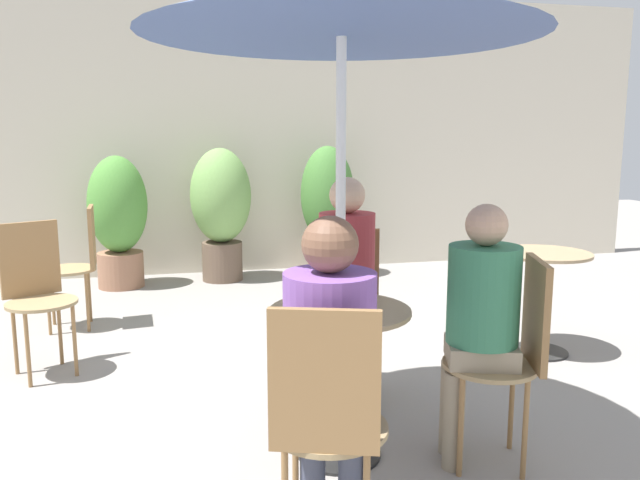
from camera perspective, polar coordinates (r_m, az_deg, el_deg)
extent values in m
plane|color=gray|center=(3.10, -3.05, -18.87)|extent=(20.00, 20.00, 0.00)
cube|color=beige|center=(6.85, -9.28, 9.55)|extent=(10.00, 0.06, 3.00)
cylinder|color=black|center=(3.08, 1.77, -18.90)|extent=(0.39, 0.39, 0.01)
cylinder|color=black|center=(2.94, 1.81, -13.01)|extent=(0.06, 0.06, 0.67)
cylinder|color=#997F5B|center=(2.82, 1.84, -6.52)|extent=(0.64, 0.64, 0.02)
cylinder|color=black|center=(4.62, 19.35, -9.58)|extent=(0.39, 0.39, 0.01)
cylinder|color=black|center=(4.52, 19.59, -5.47)|extent=(0.06, 0.06, 0.67)
cylinder|color=#997F5B|center=(4.45, 19.83, -1.17)|extent=(0.62, 0.62, 0.02)
cylinder|color=#997F56|center=(2.28, 0.80, -16.77)|extent=(0.42, 0.42, 0.02)
cylinder|color=olive|center=(2.52, -2.26, -20.11)|extent=(0.02, 0.02, 0.45)
cylinder|color=olive|center=(2.51, 4.35, -20.35)|extent=(0.02, 0.02, 0.45)
cube|color=olive|center=(2.01, 0.40, -12.84)|extent=(0.35, 0.14, 0.47)
cylinder|color=#997F56|center=(2.94, 15.24, -10.96)|extent=(0.42, 0.42, 0.02)
cylinder|color=olive|center=(2.93, 18.24, -16.16)|extent=(0.02, 0.02, 0.45)
cylinder|color=olive|center=(3.17, 17.11, -14.07)|extent=(0.02, 0.02, 0.45)
cylinder|color=olive|center=(2.88, 12.74, -16.36)|extent=(0.02, 0.02, 0.45)
cylinder|color=olive|center=(3.13, 12.07, -14.20)|extent=(0.02, 0.02, 0.45)
cube|color=olive|center=(2.90, 19.15, -6.30)|extent=(0.14, 0.35, 0.47)
cylinder|color=#997F56|center=(3.53, 2.45, -7.15)|extent=(0.42, 0.42, 0.02)
cylinder|color=olive|center=(3.73, 4.65, -10.08)|extent=(0.02, 0.02, 0.45)
cylinder|color=olive|center=(3.74, 0.41, -9.99)|extent=(0.02, 0.02, 0.45)
cylinder|color=olive|center=(3.47, 4.61, -11.58)|extent=(0.02, 0.02, 0.45)
cylinder|color=olive|center=(3.49, 0.03, -11.47)|extent=(0.02, 0.02, 0.45)
cube|color=olive|center=(3.65, 2.62, -2.60)|extent=(0.35, 0.14, 0.47)
cylinder|color=#997F56|center=(4.20, -24.09, -5.27)|extent=(0.42, 0.42, 0.02)
cylinder|color=olive|center=(4.43, -22.69, -7.64)|extent=(0.02, 0.02, 0.45)
cylinder|color=olive|center=(4.36, -26.12, -8.14)|extent=(0.02, 0.02, 0.45)
cylinder|color=olive|center=(4.18, -21.52, -8.56)|extent=(0.02, 0.02, 0.45)
cylinder|color=olive|center=(4.11, -25.15, -9.12)|extent=(0.02, 0.02, 0.45)
cube|color=olive|center=(4.33, -25.02, -1.59)|extent=(0.33, 0.19, 0.47)
cylinder|color=#997F56|center=(5.16, -22.07, -2.53)|extent=(0.42, 0.42, 0.02)
cylinder|color=olive|center=(5.07, -20.50, -5.39)|extent=(0.02, 0.02, 0.45)
cylinder|color=olive|center=(5.33, -20.33, -4.66)|extent=(0.02, 0.02, 0.45)
cylinder|color=olive|center=(5.09, -23.57, -5.51)|extent=(0.02, 0.02, 0.45)
cylinder|color=olive|center=(5.35, -23.25, -4.78)|extent=(0.02, 0.02, 0.45)
cube|color=olive|center=(5.10, -20.13, 0.27)|extent=(0.05, 0.36, 0.47)
cylinder|color=#42475B|center=(2.53, 2.84, -20.06)|extent=(0.10, 0.10, 0.45)
cylinder|color=#42475B|center=(2.54, -0.67, -19.94)|extent=(0.10, 0.10, 0.45)
cube|color=#42475B|center=(2.29, 0.88, -15.01)|extent=(0.36, 0.38, 0.10)
cylinder|color=#7A4C9E|center=(2.19, 0.90, -8.62)|extent=(0.33, 0.33, 0.44)
sphere|color=brown|center=(2.12, 0.92, -0.40)|extent=(0.20, 0.20, 0.20)
cylinder|color=gray|center=(3.07, 11.80, -14.73)|extent=(0.09, 0.09, 0.45)
cylinder|color=gray|center=(2.94, 12.12, -15.85)|extent=(0.09, 0.09, 0.45)
cube|color=gray|center=(2.91, 14.51, -9.91)|extent=(0.37, 0.35, 0.09)
cylinder|color=#337551|center=(2.83, 14.73, -4.85)|extent=(0.32, 0.32, 0.44)
sphere|color=tan|center=(2.78, 14.99, 1.35)|extent=(0.18, 0.18, 0.18)
cylinder|color=#42475B|center=(3.46, 1.14, -11.64)|extent=(0.09, 0.09, 0.45)
cylinder|color=#42475B|center=(3.46, 3.47, -11.70)|extent=(0.09, 0.09, 0.45)
cube|color=#42475B|center=(3.48, 2.43, -6.45)|extent=(0.34, 0.36, 0.09)
cylinder|color=#9E2D33|center=(3.41, 2.46, -1.68)|extent=(0.31, 0.31, 0.50)
sphere|color=#DBAD89|center=(3.36, 2.50, 4.13)|extent=(0.19, 0.19, 0.19)
cylinder|color=beige|center=(2.67, 1.68, -5.22)|extent=(0.07, 0.07, 0.18)
cylinder|color=#DBC65B|center=(2.92, 2.45, -4.22)|extent=(0.07, 0.07, 0.15)
cylinder|color=#93664C|center=(6.48, -17.74, -2.58)|extent=(0.44, 0.44, 0.35)
ellipsoid|color=#4C8938|center=(6.38, -18.03, 3.12)|extent=(0.57, 0.57, 0.95)
cylinder|color=brown|center=(6.54, -8.91, -1.91)|extent=(0.41, 0.41, 0.40)
ellipsoid|color=#709E51|center=(6.44, -9.07, 4.03)|extent=(0.62, 0.62, 0.96)
cylinder|color=#93664C|center=(6.66, 0.67, -1.74)|extent=(0.42, 0.42, 0.36)
ellipsoid|color=#427533|center=(6.56, 0.68, 4.18)|extent=(0.56, 0.56, 1.02)
cylinder|color=silver|center=(2.74, 1.88, 1.29)|extent=(0.04, 0.04, 2.16)
cone|color=#3D5184|center=(2.77, 2.00, 20.97)|extent=(1.70, 1.70, 0.28)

